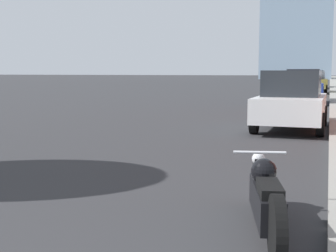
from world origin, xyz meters
name	(u,v)px	position (x,y,z in m)	size (l,w,h in m)	color
motorcycle	(266,197)	(2.93, 4.40, 0.38)	(0.81, 2.30, 0.75)	black
parked_car_white	(292,101)	(2.50, 13.49, 0.84)	(1.96, 4.20, 1.71)	silver
parked_car_blue	(302,86)	(2.16, 25.24, 0.90)	(2.23, 4.41, 1.80)	#1E3899
parked_car_yellow	(313,82)	(2.32, 37.16, 0.84)	(2.15, 4.21, 1.68)	gold
parked_car_silver	(316,79)	(2.20, 48.40, 0.89)	(2.02, 4.43, 1.80)	#BCBCC1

